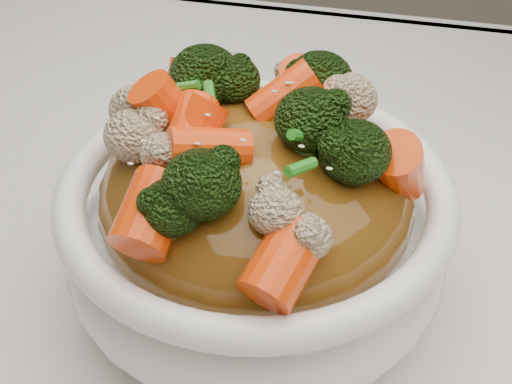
# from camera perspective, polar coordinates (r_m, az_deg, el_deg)

# --- Properties ---
(tablecloth) EXTENTS (1.20, 0.80, 0.04)m
(tablecloth) POSITION_cam_1_polar(r_m,az_deg,el_deg) (0.50, 6.29, -8.15)
(tablecloth) COLOR silver
(tablecloth) RESTS_ON dining_table
(bowl) EXTENTS (0.29, 0.29, 0.09)m
(bowl) POSITION_cam_1_polar(r_m,az_deg,el_deg) (0.45, -0.00, -3.52)
(bowl) COLOR white
(bowl) RESTS_ON tablecloth
(sauce_base) EXTENTS (0.23, 0.23, 0.10)m
(sauce_base) POSITION_cam_1_polar(r_m,az_deg,el_deg) (0.42, 0.00, -0.34)
(sauce_base) COLOR brown
(sauce_base) RESTS_ON bowl
(carrots) EXTENTS (0.23, 0.23, 0.05)m
(carrots) POSITION_cam_1_polar(r_m,az_deg,el_deg) (0.38, 0.00, 7.46)
(carrots) COLOR #FA4408
(carrots) RESTS_ON sauce_base
(broccoli) EXTENTS (0.23, 0.23, 0.05)m
(broccoli) POSITION_cam_1_polar(r_m,az_deg,el_deg) (0.38, 0.00, 7.32)
(broccoli) COLOR black
(broccoli) RESTS_ON sauce_base
(cauliflower) EXTENTS (0.23, 0.23, 0.04)m
(cauliflower) POSITION_cam_1_polar(r_m,az_deg,el_deg) (0.39, 0.00, 7.05)
(cauliflower) COLOR beige
(cauliflower) RESTS_ON sauce_base
(scallions) EXTENTS (0.17, 0.17, 0.02)m
(scallions) POSITION_cam_1_polar(r_m,az_deg,el_deg) (0.38, -0.00, 7.60)
(scallions) COLOR #25871F
(scallions) RESTS_ON sauce_base
(sesame_seeds) EXTENTS (0.21, 0.21, 0.01)m
(sesame_seeds) POSITION_cam_1_polar(r_m,az_deg,el_deg) (0.38, -0.00, 7.60)
(sesame_seeds) COLOR beige
(sesame_seeds) RESTS_ON sauce_base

